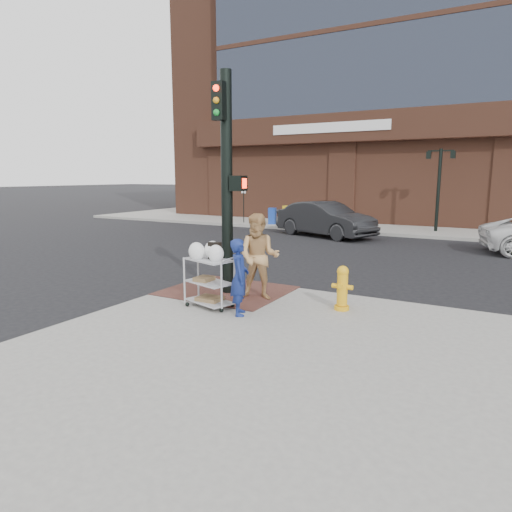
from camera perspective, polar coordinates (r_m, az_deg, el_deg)
The scene contains 12 objects.
ground at distance 9.97m, azimuth -3.57°, elevation -6.74°, with size 220.00×220.00×0.00m, color black.
brick_curb_ramp at distance 10.97m, azimuth -3.67°, elevation -4.33°, with size 2.80×2.40×0.01m, color #562C28.
lamp_post at distance 24.23m, azimuth 21.91°, elevation 8.72°, with size 1.32×0.22×4.00m.
parking_sign at distance 26.82m, azimuth -1.55°, elevation 6.56°, with size 0.05×0.05×2.20m, color black.
traffic_signal_pole at distance 10.45m, azimuth -3.65°, elevation 9.79°, with size 0.61×0.51×5.00m.
woman_blue at distance 8.94m, azimuth -2.07°, elevation -2.65°, with size 0.55×0.36×1.52m, color navy.
pedestrian_tan at distance 10.03m, azimuth 0.39°, elevation -0.11°, with size 0.93×0.72×1.91m, color tan.
sedan_dark at distance 21.93m, azimuth 8.64°, elevation 4.58°, with size 1.76×5.04×1.66m, color black.
utility_cart at distance 9.54m, azimuth -5.85°, elevation -2.72°, with size 1.11×0.82×1.38m.
fire_hydrant at distance 9.48m, azimuth 10.74°, elevation -3.88°, with size 0.43×0.30×0.92m.
newsbox_yellow at distance 25.54m, azimuth 3.95°, elevation 5.09°, with size 0.45×0.41×1.07m, color gold.
newsbox_blue at distance 25.94m, azimuth 2.05°, elevation 5.02°, with size 0.39×0.35×0.92m, color #193CA4.
Camera 1 is at (5.18, -8.01, 2.87)m, focal length 32.00 mm.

